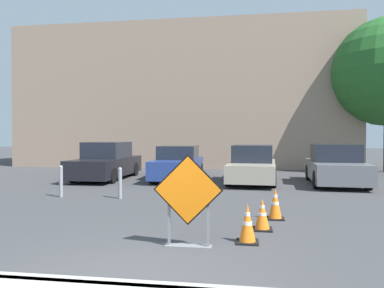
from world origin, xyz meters
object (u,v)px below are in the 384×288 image
traffic_cone_second (262,215)px  parked_car_second (178,164)px  traffic_cone_third (275,204)px  bollard_nearest (120,182)px  parked_car_fourth (335,166)px  parked_car_nearest (107,162)px  parked_car_third (253,165)px  traffic_cone_nearest (247,224)px  bollard_second (61,180)px  road_closed_sign (188,197)px

traffic_cone_second → parked_car_second: 8.71m
traffic_cone_third → bollard_nearest: size_ratio=0.76×
parked_car_fourth → bollard_nearest: size_ratio=4.77×
parked_car_nearest → parked_car_second: bearing=-177.3°
parked_car_third → traffic_cone_nearest: bearing=92.1°
parked_car_second → parked_car_fourth: (6.18, -0.62, 0.04)m
parked_car_nearest → traffic_cone_third: bearing=133.5°
traffic_cone_nearest → parked_car_third: size_ratio=0.14×
parked_car_third → bollard_second: parked_car_third is taller
road_closed_sign → traffic_cone_second: 1.90m
traffic_cone_nearest → road_closed_sign: bearing=-156.1°
parked_car_second → bollard_nearest: 5.05m
bollard_second → parked_car_nearest: bearing=95.7°
parked_car_second → bollard_second: parked_car_second is taller
traffic_cone_second → bollard_nearest: bollard_nearest is taller
parked_car_nearest → bollard_nearest: bearing=115.4°
traffic_cone_second → bollard_second: 6.60m
bollard_nearest → bollard_second: bearing=180.0°
traffic_cone_second → parked_car_second: (-3.21, 8.09, 0.36)m
road_closed_sign → parked_car_second: road_closed_sign is taller
road_closed_sign → parked_car_second: 9.65m
parked_car_second → parked_car_nearest: bearing=1.1°
parked_car_nearest → bollard_nearest: 5.36m
traffic_cone_nearest → traffic_cone_third: traffic_cone_third is taller
road_closed_sign → traffic_cone_nearest: (0.95, 0.42, -0.50)m
road_closed_sign → parked_car_nearest: (-5.07, 9.28, -0.11)m
parked_car_fourth → bollard_second: parked_car_fourth is taller
parked_car_third → parked_car_fourth: parked_car_fourth is taller
traffic_cone_third → parked_car_second: parked_car_second is taller
traffic_cone_nearest → traffic_cone_third: 2.03m
parked_car_second → bollard_second: (-2.61, -4.99, -0.15)m
road_closed_sign → parked_car_fourth: 9.77m
parked_car_fourth → road_closed_sign: bearing=67.5°
bollard_nearest → traffic_cone_nearest: bearing=-47.5°
traffic_cone_second → traffic_cone_third: traffic_cone_third is taller
traffic_cone_third → parked_car_second: (-3.53, 7.08, 0.32)m
traffic_cone_second → parked_car_second: parked_car_second is taller
traffic_cone_nearest → bollard_second: bearing=144.0°
traffic_cone_third → parked_car_nearest: 9.58m
parked_car_second → bollard_nearest: (-0.77, -4.99, -0.17)m
road_closed_sign → traffic_cone_second: bearing=47.6°
parked_car_third → bollard_second: (-5.70, -4.57, -0.17)m
traffic_cone_nearest → bollard_nearest: bollard_nearest is taller
traffic_cone_second → parked_car_fourth: parked_car_fourth is taller
parked_car_second → parked_car_fourth: 6.22m
parked_car_second → bollard_nearest: bearing=79.5°
parked_car_third → traffic_cone_second: bearing=94.1°
parked_car_nearest → parked_car_fourth: bearing=176.9°
traffic_cone_nearest → parked_car_third: bearing=88.9°
road_closed_sign → parked_car_nearest: 10.58m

